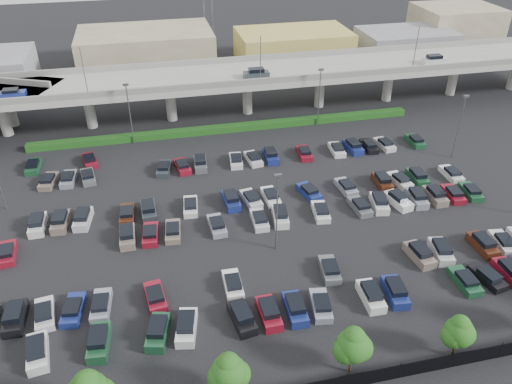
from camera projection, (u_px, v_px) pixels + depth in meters
ground at (261, 211)px, 66.22m from camera, size 280.00×280.00×0.00m
overpass at (219, 79)px, 88.69m from camera, size 150.00×13.00×15.80m
hedge at (228, 128)px, 86.46m from camera, size 66.00×1.60×1.10m
fence at (335, 384)px, 42.73m from camera, size 70.00×0.10×2.00m
tree_row at (340, 349)px, 42.67m from camera, size 65.07×3.66×5.94m
parked_cars at (272, 222)px, 63.10m from camera, size 62.79×41.69×1.67m
light_poles at (226, 167)px, 63.73m from camera, size 66.90×48.38×10.30m
distant_buildings at (252, 45)px, 117.28m from camera, size 138.00×24.00×9.00m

